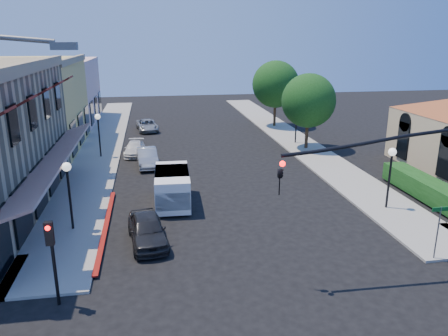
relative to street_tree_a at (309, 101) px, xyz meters
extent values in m
plane|color=black|center=(-8.80, -22.00, -4.19)|extent=(120.00, 120.00, 0.00)
cube|color=gray|center=(-17.55, 5.00, -4.13)|extent=(3.50, 50.00, 0.12)
cube|color=gray|center=(-0.05, 5.00, -4.13)|extent=(3.50, 50.00, 0.12)
cube|color=maroon|center=(-15.70, -14.00, -4.19)|extent=(0.25, 10.00, 0.06)
cube|color=tan|center=(-19.45, -11.00, 3.61)|extent=(0.50, 18.20, 0.60)
cube|color=#561416|center=(-18.40, -11.00, -1.14)|extent=(1.75, 17.00, 0.67)
cube|color=#48120E|center=(-18.75, -14.60, 2.36)|extent=(1.02, 1.50, 0.60)
cube|color=#48120E|center=(-18.75, -11.20, 2.36)|extent=(1.02, 1.50, 0.60)
cube|color=#48120E|center=(-18.75, -7.80, 2.36)|extent=(1.02, 1.50, 0.60)
cube|color=#48120E|center=(-18.75, -4.40, 2.36)|extent=(1.02, 1.50, 0.60)
cube|color=black|center=(-19.25, -15.10, -2.59)|extent=(0.12, 2.60, 2.60)
cube|color=black|center=(-19.25, -11.70, -2.59)|extent=(0.12, 2.60, 2.60)
cube|color=black|center=(-19.25, -8.30, -2.59)|extent=(0.12, 2.60, 2.60)
cube|color=black|center=(-19.25, -4.90, -2.59)|extent=(0.12, 2.60, 2.60)
cube|color=tan|center=(-24.30, 4.00, -0.39)|extent=(10.00, 12.00, 7.60)
cube|color=beige|center=(-24.30, 16.00, -0.69)|extent=(10.00, 12.00, 7.00)
cube|color=black|center=(5.65, -10.50, -2.39)|extent=(0.12, 1.40, 2.80)
cube|color=black|center=(5.65, -5.50, -2.39)|extent=(0.12, 1.40, 2.80)
cube|color=#123E11|center=(2.90, -13.00, -4.19)|extent=(1.40, 8.00, 1.10)
cylinder|color=#311F13|center=(0.00, 0.00, -3.14)|extent=(0.28, 0.28, 2.10)
sphere|color=#123E11|center=(0.00, 0.00, 0.01)|extent=(4.56, 4.56, 4.56)
cylinder|color=#311F13|center=(0.00, 10.00, -3.06)|extent=(0.28, 0.28, 2.27)
sphere|color=#123E11|center=(0.00, 10.00, 0.36)|extent=(4.94, 4.94, 4.94)
cylinder|color=black|center=(-4.70, -20.50, 1.41)|extent=(7.80, 0.14, 0.14)
imported|color=black|center=(-8.60, -20.50, 0.51)|extent=(0.20, 0.16, 1.00)
sphere|color=#FF0C0C|center=(-8.60, -20.68, 0.81)|extent=(0.22, 0.22, 0.22)
cylinder|color=black|center=(-16.80, -20.50, -2.69)|extent=(0.12, 0.12, 3.00)
cube|color=black|center=(-16.80, -20.65, -1.29)|extent=(0.28, 0.22, 0.85)
sphere|color=#FF0C0C|center=(-16.80, -20.77, -1.04)|extent=(0.18, 0.18, 0.18)
cube|color=#595B5E|center=(-15.10, -24.00, 4.96)|extent=(0.60, 0.25, 0.18)
cylinder|color=#595B5E|center=(-1.30, -19.80, -2.94)|extent=(0.06, 0.06, 2.50)
cube|color=#0C591E|center=(-1.30, -19.80, -1.79)|extent=(0.80, 0.04, 0.18)
cylinder|color=black|center=(-17.30, -14.00, -2.59)|extent=(0.12, 0.12, 3.20)
sphere|color=white|center=(-17.30, -14.00, -0.84)|extent=(0.44, 0.44, 0.44)
cylinder|color=black|center=(-17.30, 0.00, -2.59)|extent=(0.12, 0.12, 3.20)
sphere|color=white|center=(-17.30, 0.00, -0.84)|extent=(0.44, 0.44, 0.44)
cylinder|color=black|center=(-0.30, -14.00, -2.59)|extent=(0.12, 0.12, 3.20)
sphere|color=white|center=(-0.30, -14.00, -0.84)|extent=(0.44, 0.44, 0.44)
cylinder|color=black|center=(-0.30, 2.00, -2.59)|extent=(0.12, 0.12, 3.20)
sphere|color=white|center=(-0.30, 2.00, -0.84)|extent=(0.44, 0.44, 0.44)
cube|color=white|center=(-12.14, -11.13, -3.14)|extent=(2.08, 4.50, 1.81)
cube|color=white|center=(-12.22, -13.04, -3.24)|extent=(1.88, 0.68, 1.01)
cube|color=black|center=(-12.20, -12.69, -2.74)|extent=(1.71, 0.17, 0.91)
cube|color=black|center=(-12.13, -10.83, -2.69)|extent=(2.03, 2.69, 0.91)
cylinder|color=black|center=(-13.06, -12.61, -3.86)|extent=(0.28, 0.67, 0.66)
cylinder|color=black|center=(-12.94, -9.59, -3.86)|extent=(0.28, 0.67, 0.66)
cylinder|color=black|center=(-11.35, -12.67, -3.86)|extent=(0.28, 0.67, 0.66)
cylinder|color=black|center=(-11.23, -9.66, -3.86)|extent=(0.28, 0.67, 0.66)
imported|color=black|center=(-13.60, -16.00, -3.51)|extent=(2.11, 4.20, 1.37)
imported|color=#A0A2A5|center=(-13.60, -3.00, -3.52)|extent=(1.76, 4.19, 1.35)
imported|color=silver|center=(-14.62, 0.41, -3.66)|extent=(1.77, 3.80, 1.07)
imported|color=#959699|center=(-13.60, 10.00, -3.61)|extent=(2.44, 4.41, 1.17)
camera|label=1|loc=(-13.16, -35.11, 5.16)|focal=35.00mm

